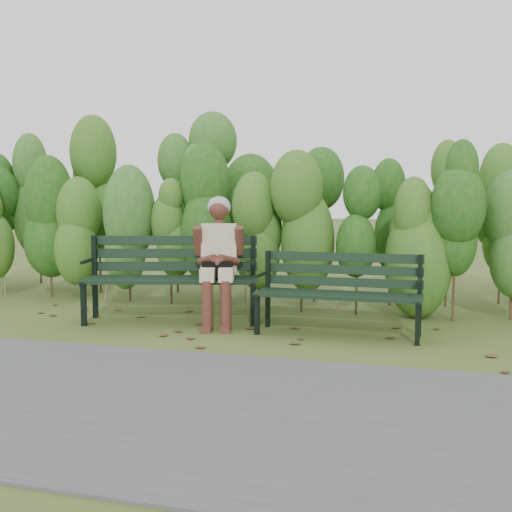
# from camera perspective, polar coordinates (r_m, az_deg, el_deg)

# --- Properties ---
(ground) EXTENTS (80.00, 80.00, 0.00)m
(ground) POSITION_cam_1_polar(r_m,az_deg,el_deg) (6.12, -0.90, -7.30)
(ground) COLOR #38531B
(footpath) EXTENTS (60.00, 2.50, 0.01)m
(footpath) POSITION_cam_1_polar(r_m,az_deg,el_deg) (4.13, -9.93, -13.52)
(footpath) COLOR #474749
(footpath) RESTS_ON ground
(hedge_band) EXTENTS (11.04, 1.67, 2.42)m
(hedge_band) POSITION_cam_1_polar(r_m,az_deg,el_deg) (7.77, 3.04, 4.71)
(hedge_band) COLOR #47381E
(hedge_band) RESTS_ON ground
(leaf_litter) EXTENTS (5.70, 1.91, 0.01)m
(leaf_litter) POSITION_cam_1_polar(r_m,az_deg,el_deg) (5.98, -1.26, -7.58)
(leaf_litter) COLOR brown
(leaf_litter) RESTS_ON ground
(bench_left) EXTENTS (1.98, 1.09, 0.94)m
(bench_left) POSITION_cam_1_polar(r_m,az_deg,el_deg) (6.72, -7.98, -1.41)
(bench_left) COLOR black
(bench_left) RESTS_ON ground
(bench_right) EXTENTS (1.63, 0.57, 0.81)m
(bench_right) POSITION_cam_1_polar(r_m,az_deg,el_deg) (6.04, 7.93, -2.90)
(bench_right) COLOR black
(bench_right) RESTS_ON ground
(seated_woman) EXTENTS (0.58, 0.86, 1.38)m
(seated_woman) POSITION_cam_1_polar(r_m,az_deg,el_deg) (6.45, -3.60, 0.35)
(seated_woman) COLOR beige
(seated_woman) RESTS_ON ground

